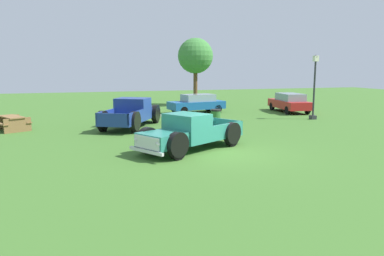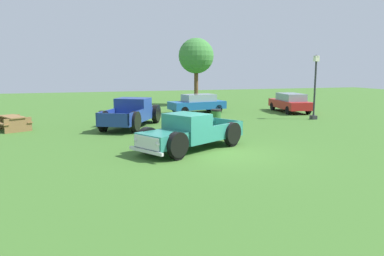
{
  "view_description": "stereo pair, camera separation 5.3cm",
  "coord_description": "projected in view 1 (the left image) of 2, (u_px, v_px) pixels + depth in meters",
  "views": [
    {
      "loc": [
        -5.49,
        -13.79,
        3.37
      ],
      "look_at": [
        -0.98,
        0.86,
        0.9
      ],
      "focal_mm": 35.31,
      "sensor_mm": 36.0,
      "label": 1
    },
    {
      "loc": [
        -5.44,
        -13.8,
        3.37
      ],
      "look_at": [
        -0.98,
        0.86,
        0.9
      ],
      "focal_mm": 35.31,
      "sensor_mm": 36.0,
      "label": 2
    }
  ],
  "objects": [
    {
      "name": "pickup_truck_behind_left",
      "position": [
        133.0,
        113.0,
        21.73
      ],
      "size": [
        4.23,
        5.58,
        1.63
      ],
      "color": "navy",
      "rests_on": "ground_plane"
    },
    {
      "name": "picnic_table",
      "position": [
        12.0,
        121.0,
        20.27
      ],
      "size": [
        2.15,
        2.28,
        0.78
      ],
      "color": "olive",
      "rests_on": "ground_plane"
    },
    {
      "name": "pickup_truck_foreground",
      "position": [
        186.0,
        133.0,
        15.29
      ],
      "size": [
        5.17,
        4.01,
        1.52
      ],
      "color": "#2D8475",
      "rests_on": "ground_plane"
    },
    {
      "name": "lamp_post_near",
      "position": [
        314.0,
        86.0,
        24.42
      ],
      "size": [
        0.36,
        0.36,
        4.17
      ],
      "color": "#2D2D33",
      "rests_on": "ground_plane"
    },
    {
      "name": "sedan_distant_a",
      "position": [
        289.0,
        102.0,
        28.6
      ],
      "size": [
        2.21,
        4.43,
        1.42
      ],
      "color": "#B21E1E",
      "rests_on": "ground_plane"
    },
    {
      "name": "sedan_distant_b",
      "position": [
        197.0,
        103.0,
        28.17
      ],
      "size": [
        4.37,
        2.37,
        1.38
      ],
      "color": "#195699",
      "rests_on": "ground_plane"
    },
    {
      "name": "oak_tree_east",
      "position": [
        195.0,
        56.0,
        33.15
      ],
      "size": [
        3.1,
        3.1,
        5.92
      ],
      "color": "brown",
      "rests_on": "ground_plane"
    },
    {
      "name": "ground_plane",
      "position": [
        222.0,
        152.0,
        15.14
      ],
      "size": [
        80.0,
        80.0,
        0.0
      ],
      "primitive_type": "plane",
      "color": "#3D6B28"
    },
    {
      "name": "trash_can",
      "position": [
        216.0,
        117.0,
        22.07
      ],
      "size": [
        0.59,
        0.59,
        0.95
      ],
      "color": "#2D6B2D",
      "rests_on": "ground_plane"
    }
  ]
}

